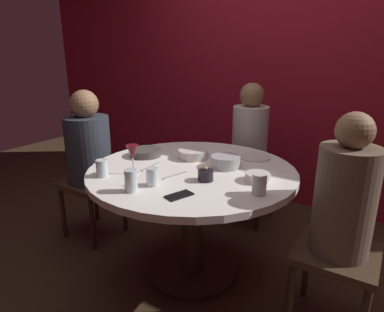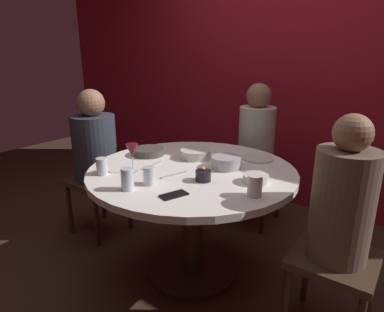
% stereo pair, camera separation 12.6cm
% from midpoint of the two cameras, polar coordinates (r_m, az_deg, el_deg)
% --- Properties ---
extents(ground_plane, '(8.00, 8.00, 0.00)m').
position_cam_midpoint_polar(ground_plane, '(2.42, 1.58, -19.12)').
color(ground_plane, '#382619').
extents(back_wall, '(6.00, 0.10, 2.60)m').
position_cam_midpoint_polar(back_wall, '(3.32, 17.23, 14.19)').
color(back_wall, maroon).
rests_on(back_wall, ground).
extents(dining_table, '(1.29, 1.29, 0.75)m').
position_cam_midpoint_polar(dining_table, '(2.13, 1.71, -6.27)').
color(dining_table, white).
rests_on(dining_table, ground).
extents(seated_diner_left, '(0.40, 0.40, 1.18)m').
position_cam_midpoint_polar(seated_diner_left, '(2.69, -15.06, 1.44)').
color(seated_diner_left, '#3F2D1E').
rests_on(seated_diner_left, ground).
extents(seated_diner_back, '(0.40, 0.40, 1.21)m').
position_cam_midpoint_polar(seated_diner_back, '(2.84, 12.21, 2.74)').
color(seated_diner_back, '#3F2D1E').
rests_on(seated_diner_back, ground).
extents(seated_diner_right, '(0.40, 0.40, 1.19)m').
position_cam_midpoint_polar(seated_diner_right, '(1.78, 26.16, -8.26)').
color(seated_diner_right, '#3F2D1E').
rests_on(seated_diner_right, ground).
extents(candle_holder, '(0.09, 0.09, 0.08)m').
position_cam_midpoint_polar(candle_holder, '(1.86, 3.88, -3.38)').
color(candle_holder, black).
rests_on(candle_holder, dining_table).
extents(wine_glass, '(0.08, 0.08, 0.18)m').
position_cam_midpoint_polar(wine_glass, '(1.98, -8.41, 0.69)').
color(wine_glass, silver).
rests_on(wine_glass, dining_table).
extents(dinner_plate, '(0.21, 0.21, 0.01)m').
position_cam_midpoint_polar(dinner_plate, '(2.29, 12.72, -0.41)').
color(dinner_plate, silver).
rests_on(dinner_plate, dining_table).
extents(cell_phone, '(0.11, 0.16, 0.01)m').
position_cam_midpoint_polar(cell_phone, '(1.68, -0.95, -6.72)').
color(cell_phone, black).
rests_on(cell_phone, dining_table).
extents(bowl_serving_large, '(0.18, 0.18, 0.07)m').
position_cam_midpoint_polar(bowl_serving_large, '(2.08, 7.57, -1.09)').
color(bowl_serving_large, '#B7B7BC').
rests_on(bowl_serving_large, dining_table).
extents(bowl_salad_center, '(0.22, 0.22, 0.05)m').
position_cam_midpoint_polar(bowl_salad_center, '(2.34, -5.91, 0.75)').
color(bowl_salad_center, '#4C4742').
rests_on(bowl_salad_center, dining_table).
extents(bowl_small_white, '(0.21, 0.21, 0.06)m').
position_cam_midpoint_polar(bowl_small_white, '(2.26, 2.16, 0.36)').
color(bowl_small_white, silver).
rests_on(bowl_small_white, dining_table).
extents(bowl_sauce_side, '(0.14, 0.14, 0.05)m').
position_cam_midpoint_polar(bowl_sauce_side, '(1.88, 12.79, -3.80)').
color(bowl_sauce_side, silver).
rests_on(bowl_sauce_side, dining_table).
extents(cup_near_candle, '(0.07, 0.07, 0.10)m').
position_cam_midpoint_polar(cup_near_candle, '(1.81, -5.37, -3.40)').
color(cup_near_candle, silver).
rests_on(cup_near_candle, dining_table).
extents(cup_by_left_diner, '(0.07, 0.07, 0.11)m').
position_cam_midpoint_polar(cup_by_left_diner, '(1.70, 12.84, -5.02)').
color(cup_by_left_diner, silver).
rests_on(cup_by_left_diner, dining_table).
extents(cup_by_right_diner, '(0.07, 0.07, 0.10)m').
position_cam_midpoint_polar(cup_by_right_diner, '(2.00, -13.43, -1.74)').
color(cup_by_right_diner, silver).
rests_on(cup_by_right_diner, dining_table).
extents(cup_center_front, '(0.07, 0.07, 0.12)m').
position_cam_midpoint_polar(cup_center_front, '(1.75, -8.99, -3.97)').
color(cup_center_front, silver).
rests_on(cup_center_front, dining_table).
extents(fork_near_plate, '(0.07, 0.18, 0.01)m').
position_cam_midpoint_polar(fork_near_plate, '(1.95, -1.26, -3.27)').
color(fork_near_plate, '#B7B7BC').
rests_on(fork_near_plate, dining_table).
extents(knife_near_plate, '(0.02, 0.18, 0.01)m').
position_cam_midpoint_polar(knife_near_plate, '(2.11, -5.22, -1.68)').
color(knife_near_plate, '#B7B7BC').
rests_on(knife_near_plate, dining_table).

